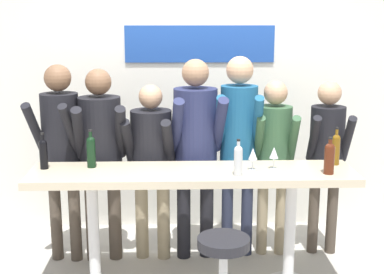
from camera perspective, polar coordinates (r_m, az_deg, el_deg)
name	(u,v)px	position (r m, az deg, el deg)	size (l,w,h in m)	color
back_wall	(188,93)	(5.45, -0.41, 4.69)	(4.15, 0.12, 2.79)	silver
tasting_table	(192,189)	(4.23, 0.04, -5.53)	(2.55, 0.57, 0.99)	beige
bar_stool	(223,271)	(3.74, 3.34, -14.13)	(0.37, 0.37, 0.72)	silver
person_far_left	(61,140)	(4.77, -13.84, -0.36)	(0.45, 0.57, 1.77)	#473D33
person_left	(101,145)	(4.72, -9.72, -0.80)	(0.48, 0.58, 1.73)	#473D33
person_center_left	(151,154)	(4.72, -4.36, -1.82)	(0.47, 0.56, 1.59)	gray
person_center	(196,138)	(4.69, 0.38, -0.10)	(0.50, 0.61, 1.81)	black
person_center_right	(239,133)	(4.75, 5.00, 0.42)	(0.43, 0.57, 1.83)	#23283D
person_right	(274,148)	(4.83, 8.73, -1.19)	(0.39, 0.51, 1.62)	gray
person_far_right	(327,148)	(4.95, 14.17, -1.15)	(0.39, 0.51, 1.61)	#473D33
wine_bottle_0	(43,153)	(4.36, -15.57, -1.60)	(0.06, 0.06, 0.29)	black
wine_bottle_1	(336,148)	(4.48, 15.10, -1.13)	(0.06, 0.06, 0.31)	brown
wine_bottle_2	(238,159)	(4.05, 4.95, -2.34)	(0.07, 0.07, 0.28)	#B7BCC1
wine_bottle_3	(91,150)	(4.32, -10.72, -1.39)	(0.07, 0.07, 0.31)	black
wine_bottle_4	(329,157)	(4.20, 14.45, -2.06)	(0.08, 0.08, 0.29)	#4C1E0F
wine_glass_0	(274,153)	(4.25, 8.74, -1.74)	(0.07, 0.07, 0.18)	silver
wine_glass_1	(253,155)	(4.19, 6.52, -1.89)	(0.07, 0.07, 0.18)	silver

